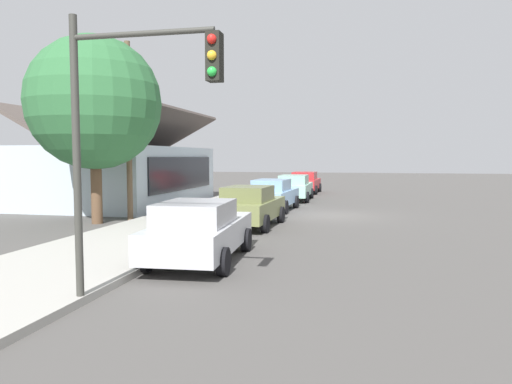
# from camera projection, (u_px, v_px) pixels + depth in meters

# --- Properties ---
(ground_plane) EXTENTS (120.00, 120.00, 0.00)m
(ground_plane) POSITION_uv_depth(u_px,v_px,m) (329.00, 215.00, 22.00)
(ground_plane) COLOR #4C4947
(sidewalk_curb) EXTENTS (60.00, 4.20, 0.16)m
(sidewalk_curb) POSITION_uv_depth(u_px,v_px,m) (213.00, 211.00, 23.20)
(sidewalk_curb) COLOR #A3A099
(sidewalk_curb) RESTS_ON ground
(car_silver) EXTENTS (4.78, 2.29, 1.59)m
(car_silver) POSITION_uv_depth(u_px,v_px,m) (199.00, 230.00, 12.26)
(car_silver) COLOR silver
(car_silver) RESTS_ON ground
(car_olive) EXTENTS (4.49, 2.15, 1.59)m
(car_olive) POSITION_uv_depth(u_px,v_px,m) (250.00, 206.00, 18.36)
(car_olive) COLOR olive
(car_olive) RESTS_ON ground
(car_skyblue) EXTENTS (4.59, 2.15, 1.59)m
(car_skyblue) POSITION_uv_depth(u_px,v_px,m) (273.00, 195.00, 23.88)
(car_skyblue) COLOR #8CB7E0
(car_skyblue) RESTS_ON ground
(car_seafoam) EXTENTS (4.92, 2.09, 1.59)m
(car_seafoam) POSITION_uv_depth(u_px,v_px,m) (295.00, 187.00, 29.52)
(car_seafoam) COLOR #9ED1BC
(car_seafoam) RESTS_ON ground
(car_cherry) EXTENTS (4.48, 2.12, 1.59)m
(car_cherry) POSITION_uv_depth(u_px,v_px,m) (305.00, 182.00, 35.45)
(car_cherry) COLOR red
(car_cherry) RESTS_ON ground
(storefront_building) EXTENTS (11.81, 7.70, 5.33)m
(storefront_building) POSITION_uv_depth(u_px,v_px,m) (122.00, 173.00, 27.32)
(storefront_building) COLOR #ADBCC6
(storefront_building) RESTS_ON ground
(shade_tree) EXTENTS (5.31, 5.31, 7.50)m
(shade_tree) POSITION_uv_depth(u_px,v_px,m) (94.00, 103.00, 18.99)
(shade_tree) COLOR brown
(shade_tree) RESTS_ON ground
(traffic_light_main) EXTENTS (0.37, 2.79, 5.20)m
(traffic_light_main) POSITION_uv_depth(u_px,v_px,m) (130.00, 111.00, 8.28)
(traffic_light_main) COLOR #383833
(traffic_light_main) RESTS_ON ground
(utility_pole_wooden) EXTENTS (1.80, 0.24, 7.50)m
(utility_pole_wooden) POSITION_uv_depth(u_px,v_px,m) (129.00, 128.00, 20.09)
(utility_pole_wooden) COLOR brown
(utility_pole_wooden) RESTS_ON ground
(fire_hydrant_red) EXTENTS (0.22, 0.22, 0.71)m
(fire_hydrant_red) POSITION_uv_depth(u_px,v_px,m) (233.00, 206.00, 21.34)
(fire_hydrant_red) COLOR red
(fire_hydrant_red) RESTS_ON sidewalk_curb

